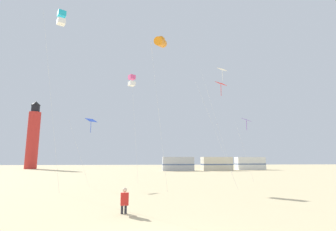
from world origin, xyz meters
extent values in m
cube|color=red|center=(-0.50, 4.97, 0.68)|extent=(0.36, 0.26, 0.52)
sphere|color=beige|center=(-0.50, 4.97, 1.06)|extent=(0.20, 0.20, 0.20)
cylinder|color=#2D2D38|center=(-0.44, 5.16, 0.44)|extent=(0.17, 0.37, 0.13)
cylinder|color=#2D2D38|center=(-0.46, 5.32, 0.21)|extent=(0.11, 0.11, 0.42)
cylinder|color=#2D2D38|center=(-0.60, 5.14, 0.44)|extent=(0.17, 0.37, 0.13)
cylinder|color=#2D2D38|center=(-0.62, 5.30, 0.21)|extent=(0.11, 0.11, 0.42)
cylinder|color=silver|center=(1.50, 12.61, 6.02)|extent=(1.39, 0.39, 12.04)
cylinder|color=orange|center=(1.69, 13.30, 12.04)|extent=(1.33, 2.59, 1.48)
sphere|color=orange|center=(1.69, 13.30, 12.19)|extent=(0.76, 0.76, 0.76)
cylinder|color=silver|center=(-6.49, 12.45, 6.94)|extent=(2.16, 0.06, 13.88)
cube|color=#1EB2D1|center=(-6.52, 13.52, 14.23)|extent=(0.82, 0.82, 0.44)
cube|color=white|center=(-6.52, 13.52, 13.53)|extent=(0.82, 0.82, 0.44)
cylinder|color=silver|center=(11.37, 20.21, 3.40)|extent=(1.26, 1.46, 6.80)
cube|color=purple|center=(12.09, 20.83, 6.80)|extent=(1.22, 1.22, 0.40)
cylinder|color=purple|center=(12.09, 20.83, 6.15)|extent=(0.04, 0.04, 1.10)
cylinder|color=silver|center=(6.56, 14.65, 4.74)|extent=(2.82, 2.24, 9.49)
cube|color=red|center=(7.67, 16.05, 9.49)|extent=(1.22, 1.22, 0.40)
cylinder|color=red|center=(7.67, 16.05, 8.84)|extent=(0.04, 0.04, 1.10)
cylinder|color=silver|center=(-0.41, 18.83, 5.25)|extent=(0.87, 0.91, 10.50)
cube|color=#E54C8C|center=(-0.86, 19.25, 10.85)|extent=(0.82, 0.82, 0.44)
cube|color=white|center=(-0.86, 19.25, 10.15)|extent=(0.82, 0.82, 0.44)
cylinder|color=silver|center=(7.59, 17.46, 5.95)|extent=(2.50, 2.36, 11.89)
cube|color=white|center=(8.76, 18.70, 11.89)|extent=(1.22, 1.22, 0.40)
cylinder|color=white|center=(8.76, 18.70, 11.24)|extent=(0.04, 0.04, 1.10)
cylinder|color=silver|center=(-5.27, 16.80, 3.02)|extent=(2.48, 1.44, 6.05)
cube|color=blue|center=(-4.56, 18.03, 6.05)|extent=(1.22, 1.22, 0.40)
cylinder|color=blue|center=(-4.56, 18.03, 5.40)|extent=(0.04, 0.04, 1.10)
cylinder|color=red|center=(-26.26, 59.66, 7.00)|extent=(2.80, 2.80, 14.00)
cylinder|color=black|center=(-26.26, 59.66, 14.90)|extent=(2.00, 2.00, 1.80)
cone|color=black|center=(-26.26, 59.66, 16.30)|extent=(2.20, 2.20, 1.00)
cube|color=#B7BABF|center=(8.01, 46.39, 1.40)|extent=(6.43, 2.37, 2.80)
cube|color=#4C608C|center=(8.01, 46.39, 1.26)|extent=(6.47, 2.41, 0.24)
cube|color=beige|center=(16.30, 46.62, 1.40)|extent=(6.54, 2.73, 2.80)
cube|color=#4C608C|center=(16.30, 46.62, 1.26)|extent=(6.58, 2.77, 0.24)
cube|color=white|center=(24.91, 49.52, 1.40)|extent=(6.41, 2.33, 2.80)
cube|color=#4C608C|center=(24.91, 49.52, 1.26)|extent=(6.45, 2.37, 0.24)
camera|label=1|loc=(0.13, -6.71, 2.40)|focal=27.31mm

